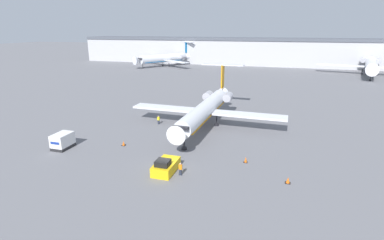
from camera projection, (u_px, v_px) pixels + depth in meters
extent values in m
plane|color=slate|center=(165.00, 171.00, 37.73)|extent=(600.00, 600.00, 0.00)
cube|color=#B2B2B7|center=(257.00, 53.00, 145.72)|extent=(180.00, 16.00, 11.54)
cube|color=#4C515B|center=(258.00, 39.00, 143.84)|extent=(180.00, 16.80, 1.20)
cylinder|color=silver|center=(205.00, 110.00, 53.13)|extent=(3.37, 23.68, 2.79)
cone|color=silver|center=(179.00, 133.00, 41.41)|extent=(2.85, 2.30, 2.79)
cube|color=black|center=(181.00, 128.00, 42.08)|extent=(2.39, 0.76, 0.44)
cone|color=silver|center=(222.00, 95.00, 65.23)|extent=(2.59, 3.13, 2.51)
cube|color=orange|center=(205.00, 115.00, 53.40)|extent=(3.04, 21.31, 0.20)
cube|color=silver|center=(250.00, 115.00, 52.04)|extent=(12.89, 3.32, 0.36)
cube|color=silver|center=(167.00, 108.00, 56.74)|extent=(12.89, 3.32, 0.36)
cylinder|color=#ADADB7|center=(228.00, 97.00, 61.38)|extent=(1.72, 2.92, 1.65)
cylinder|color=#ADADB7|center=(208.00, 96.00, 62.67)|extent=(1.72, 2.92, 1.65)
cube|color=orange|center=(223.00, 76.00, 64.65)|extent=(0.29, 2.21, 4.99)
cube|color=silver|center=(223.00, 65.00, 63.91)|extent=(9.02, 2.02, 0.20)
cylinder|color=black|center=(184.00, 144.00, 44.03)|extent=(0.24, 0.24, 1.96)
cylinder|color=black|center=(184.00, 148.00, 44.26)|extent=(0.80, 0.80, 0.40)
cylinder|color=black|center=(198.00, 119.00, 55.99)|extent=(0.24, 0.24, 1.96)
cylinder|color=black|center=(198.00, 123.00, 56.22)|extent=(0.80, 0.80, 0.40)
cylinder|color=black|center=(217.00, 121.00, 54.90)|extent=(0.24, 0.24, 1.96)
cylinder|color=black|center=(217.00, 125.00, 55.13)|extent=(0.80, 0.80, 0.40)
cube|color=yellow|center=(166.00, 167.00, 37.47)|extent=(2.38, 4.46, 1.25)
cube|color=black|center=(163.00, 163.00, 36.29)|extent=(1.67, 1.61, 0.70)
cube|color=black|center=(172.00, 161.00, 39.49)|extent=(2.14, 0.30, 0.75)
cube|color=#232326|center=(63.00, 147.00, 44.89)|extent=(2.12, 3.16, 0.45)
cube|color=silver|center=(62.00, 139.00, 44.55)|extent=(2.12, 3.16, 1.83)
cube|color=navy|center=(55.00, 143.00, 43.09)|extent=(1.48, 0.04, 0.36)
cube|color=#232838|center=(180.00, 172.00, 36.57)|extent=(0.32, 0.20, 0.78)
cube|color=orange|center=(180.00, 167.00, 36.37)|extent=(0.40, 0.24, 0.62)
sphere|color=tan|center=(180.00, 164.00, 36.24)|extent=(0.23, 0.23, 0.23)
cube|color=#232838|center=(159.00, 122.00, 56.04)|extent=(0.32, 0.20, 0.78)
cube|color=yellow|center=(158.00, 119.00, 55.83)|extent=(0.40, 0.24, 0.62)
sphere|color=tan|center=(158.00, 116.00, 55.71)|extent=(0.23, 0.23, 0.23)
cube|color=black|center=(124.00, 145.00, 45.93)|extent=(0.59, 0.59, 0.04)
cone|color=orange|center=(124.00, 143.00, 45.82)|extent=(0.42, 0.42, 0.67)
cube|color=black|center=(246.00, 162.00, 40.14)|extent=(0.52, 0.52, 0.04)
cone|color=orange|center=(246.00, 159.00, 40.03)|extent=(0.37, 0.37, 0.76)
cube|color=black|center=(288.00, 183.00, 34.80)|extent=(0.62, 0.62, 0.04)
cone|color=orange|center=(288.00, 180.00, 34.69)|extent=(0.45, 0.45, 0.69)
cylinder|color=white|center=(371.00, 65.00, 112.31)|extent=(9.94, 29.15, 4.00)
cone|color=white|center=(372.00, 70.00, 98.87)|extent=(4.58, 3.96, 4.00)
cube|color=black|center=(372.00, 67.00, 99.73)|extent=(3.47, 1.39, 0.44)
cone|color=white|center=(371.00, 61.00, 126.25)|extent=(4.44, 5.05, 3.60)
cube|color=#19723F|center=(371.00, 68.00, 112.69)|extent=(8.95, 26.23, 0.20)
cube|color=white|center=(340.00, 65.00, 118.70)|extent=(17.53, 6.72, 0.36)
cylinder|color=#ADADB7|center=(379.00, 61.00, 120.98)|extent=(2.58, 3.35, 2.00)
cylinder|color=#ADADB7|center=(363.00, 60.00, 123.67)|extent=(2.58, 3.35, 2.00)
cube|color=#19723F|center=(373.00, 50.00, 125.66)|extent=(0.69, 2.20, 5.00)
cube|color=white|center=(374.00, 44.00, 124.92)|extent=(9.18, 3.63, 0.20)
cylinder|color=black|center=(370.00, 78.00, 101.93)|extent=(0.24, 0.24, 2.01)
cylinder|color=black|center=(370.00, 80.00, 102.16)|extent=(0.80, 0.80, 0.40)
cylinder|color=black|center=(362.00, 72.00, 116.11)|extent=(0.24, 0.24, 2.01)
cylinder|color=black|center=(362.00, 74.00, 116.35)|extent=(0.80, 0.80, 0.40)
cylinder|color=black|center=(378.00, 73.00, 113.70)|extent=(0.24, 0.24, 2.01)
cylinder|color=black|center=(377.00, 75.00, 113.94)|extent=(0.80, 0.80, 0.40)
cylinder|color=silver|center=(163.00, 58.00, 139.10)|extent=(15.92, 22.18, 3.83)
cone|color=silver|center=(137.00, 60.00, 130.70)|extent=(4.88, 4.64, 3.83)
cube|color=black|center=(140.00, 59.00, 131.27)|extent=(3.13, 2.33, 0.44)
cone|color=silver|center=(186.00, 57.00, 147.86)|extent=(5.17, 5.41, 3.45)
cube|color=#0C5999|center=(163.00, 61.00, 139.47)|extent=(14.33, 19.96, 0.20)
cube|color=silver|center=(176.00, 62.00, 133.66)|extent=(13.53, 10.15, 0.36)
cube|color=silver|center=(154.00, 59.00, 146.53)|extent=(13.53, 10.15, 0.36)
cylinder|color=#ADADB7|center=(183.00, 56.00, 143.17)|extent=(3.29, 3.60, 2.00)
cylinder|color=#ADADB7|center=(176.00, 56.00, 147.24)|extent=(3.29, 3.60, 2.00)
cube|color=#0C5999|center=(187.00, 47.00, 147.08)|extent=(1.37, 1.99, 5.00)
cube|color=silver|center=(187.00, 42.00, 146.35)|extent=(8.58, 6.32, 0.20)
cylinder|color=black|center=(143.00, 66.00, 133.12)|extent=(0.24, 0.24, 1.81)
cylinder|color=black|center=(143.00, 68.00, 133.32)|extent=(0.80, 0.80, 0.40)
cylinder|color=black|center=(163.00, 64.00, 142.85)|extent=(0.24, 0.24, 1.81)
cylinder|color=black|center=(163.00, 65.00, 143.06)|extent=(0.80, 0.80, 0.40)
cylinder|color=black|center=(169.00, 65.00, 139.25)|extent=(0.24, 0.24, 1.81)
cylinder|color=black|center=(169.00, 66.00, 139.46)|extent=(0.80, 0.80, 0.40)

